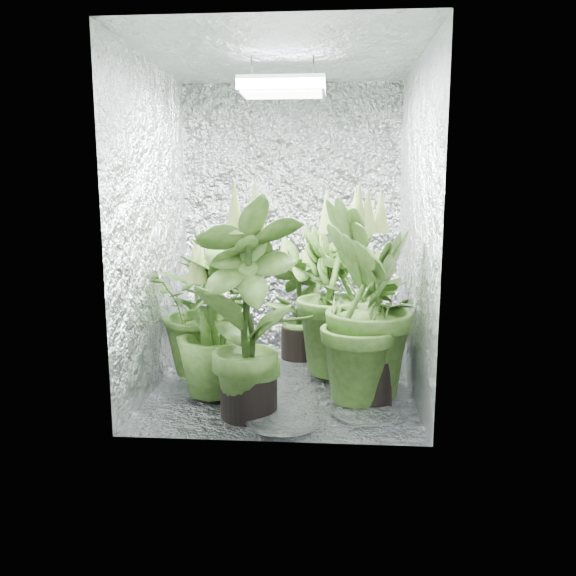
{
  "coord_description": "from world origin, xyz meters",
  "views": [
    {
      "loc": [
        0.28,
        -3.4,
        1.22
      ],
      "look_at": [
        0.03,
        0.0,
        0.64
      ],
      "focal_mm": 35.0,
      "sensor_mm": 36.0,
      "label": 1
    }
  ],
  "objects_px": {
    "plant_d": "(214,329)",
    "plant_a": "(211,307)",
    "plant_c": "(337,290)",
    "plant_f": "(248,310)",
    "grow_lamp": "(282,87)",
    "circulation_fan": "(379,361)",
    "plant_b": "(299,301)",
    "plant_g": "(367,306)",
    "plant_e": "(369,320)"
  },
  "relations": [
    {
      "from": "plant_d",
      "to": "plant_a",
      "type": "bearing_deg",
      "value": 104.89
    },
    {
      "from": "plant_c",
      "to": "plant_f",
      "type": "bearing_deg",
      "value": -122.88
    },
    {
      "from": "grow_lamp",
      "to": "circulation_fan",
      "type": "xyz_separation_m",
      "value": [
        0.62,
        0.16,
        -1.69
      ]
    },
    {
      "from": "plant_a",
      "to": "plant_b",
      "type": "relative_size",
      "value": 1.06
    },
    {
      "from": "plant_b",
      "to": "circulation_fan",
      "type": "relative_size",
      "value": 2.99
    },
    {
      "from": "plant_b",
      "to": "plant_f",
      "type": "distance_m",
      "value": 1.16
    },
    {
      "from": "plant_f",
      "to": "plant_g",
      "type": "xyz_separation_m",
      "value": [
        0.65,
        0.21,
        -0.01
      ]
    },
    {
      "from": "plant_b",
      "to": "plant_f",
      "type": "relative_size",
      "value": 0.74
    },
    {
      "from": "grow_lamp",
      "to": "plant_b",
      "type": "xyz_separation_m",
      "value": [
        0.07,
        0.64,
        -1.39
      ]
    },
    {
      "from": "plant_c",
      "to": "plant_a",
      "type": "bearing_deg",
      "value": -172.69
    },
    {
      "from": "plant_f",
      "to": "circulation_fan",
      "type": "distance_m",
      "value": 1.1
    },
    {
      "from": "plant_d",
      "to": "circulation_fan",
      "type": "xyz_separation_m",
      "value": [
        1.01,
        0.36,
        -0.29
      ]
    },
    {
      "from": "grow_lamp",
      "to": "plant_c",
      "type": "height_order",
      "value": "grow_lamp"
    },
    {
      "from": "plant_b",
      "to": "circulation_fan",
      "type": "height_order",
      "value": "plant_b"
    },
    {
      "from": "plant_d",
      "to": "plant_e",
      "type": "bearing_deg",
      "value": 18.69
    },
    {
      "from": "plant_d",
      "to": "plant_g",
      "type": "bearing_deg",
      "value": -4.38
    },
    {
      "from": "plant_d",
      "to": "circulation_fan",
      "type": "distance_m",
      "value": 1.11
    },
    {
      "from": "plant_a",
      "to": "circulation_fan",
      "type": "xyz_separation_m",
      "value": [
        1.11,
        0.0,
        -0.34
      ]
    },
    {
      "from": "plant_d",
      "to": "plant_f",
      "type": "relative_size",
      "value": 0.72
    },
    {
      "from": "plant_b",
      "to": "plant_g",
      "type": "height_order",
      "value": "plant_g"
    },
    {
      "from": "plant_f",
      "to": "plant_g",
      "type": "height_order",
      "value": "plant_f"
    },
    {
      "from": "plant_a",
      "to": "plant_d",
      "type": "distance_m",
      "value": 0.38
    },
    {
      "from": "plant_c",
      "to": "circulation_fan",
      "type": "bearing_deg",
      "value": -19.99
    },
    {
      "from": "plant_b",
      "to": "plant_d",
      "type": "bearing_deg",
      "value": -118.75
    },
    {
      "from": "plant_d",
      "to": "plant_g",
      "type": "xyz_separation_m",
      "value": [
        0.89,
        -0.07,
        0.17
      ]
    },
    {
      "from": "plant_d",
      "to": "plant_e",
      "type": "height_order",
      "value": "plant_d"
    },
    {
      "from": "plant_c",
      "to": "circulation_fan",
      "type": "distance_m",
      "value": 0.54
    },
    {
      "from": "plant_c",
      "to": "circulation_fan",
      "type": "relative_size",
      "value": 3.91
    },
    {
      "from": "plant_b",
      "to": "plant_d",
      "type": "distance_m",
      "value": 0.96
    },
    {
      "from": "plant_b",
      "to": "plant_a",
      "type": "bearing_deg",
      "value": -139.24
    },
    {
      "from": "plant_a",
      "to": "plant_c",
      "type": "xyz_separation_m",
      "value": [
        0.82,
        0.11,
        0.1
      ]
    },
    {
      "from": "plant_b",
      "to": "plant_g",
      "type": "relative_size",
      "value": 0.75
    },
    {
      "from": "plant_a",
      "to": "plant_e",
      "type": "xyz_separation_m",
      "value": [
        1.03,
        -0.04,
        -0.06
      ]
    },
    {
      "from": "plant_b",
      "to": "plant_c",
      "type": "relative_size",
      "value": 0.77
    },
    {
      "from": "grow_lamp",
      "to": "plant_a",
      "type": "xyz_separation_m",
      "value": [
        -0.49,
        0.16,
        -1.35
      ]
    },
    {
      "from": "grow_lamp",
      "to": "plant_e",
      "type": "bearing_deg",
      "value": 12.02
    },
    {
      "from": "plant_c",
      "to": "plant_f",
      "type": "height_order",
      "value": "plant_f"
    },
    {
      "from": "plant_g",
      "to": "plant_e",
      "type": "bearing_deg",
      "value": 83.86
    },
    {
      "from": "plant_c",
      "to": "plant_d",
      "type": "xyz_separation_m",
      "value": [
        -0.73,
        -0.47,
        -0.16
      ]
    },
    {
      "from": "grow_lamp",
      "to": "plant_b",
      "type": "bearing_deg",
      "value": 83.84
    },
    {
      "from": "plant_c",
      "to": "plant_d",
      "type": "height_order",
      "value": "plant_c"
    },
    {
      "from": "grow_lamp",
      "to": "plant_a",
      "type": "bearing_deg",
      "value": 161.87
    },
    {
      "from": "grow_lamp",
      "to": "plant_d",
      "type": "xyz_separation_m",
      "value": [
        -0.39,
        -0.2,
        -1.4
      ]
    },
    {
      "from": "plant_g",
      "to": "plant_c",
      "type": "bearing_deg",
      "value": 107.09
    },
    {
      "from": "grow_lamp",
      "to": "plant_c",
      "type": "bearing_deg",
      "value": 38.28
    },
    {
      "from": "plant_f",
      "to": "plant_g",
      "type": "distance_m",
      "value": 0.68
    },
    {
      "from": "plant_c",
      "to": "grow_lamp",
      "type": "bearing_deg",
      "value": -141.72
    },
    {
      "from": "plant_c",
      "to": "plant_g",
      "type": "distance_m",
      "value": 0.56
    },
    {
      "from": "plant_a",
      "to": "plant_c",
      "type": "relative_size",
      "value": 0.81
    },
    {
      "from": "plant_a",
      "to": "plant_g",
      "type": "bearing_deg",
      "value": -23.45
    }
  ]
}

